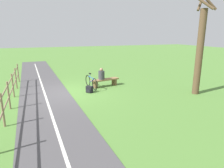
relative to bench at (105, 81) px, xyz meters
name	(u,v)px	position (x,y,z in m)	size (l,w,h in m)	color
ground_plane	(65,93)	(2.52, 0.51, -0.33)	(80.00, 80.00, 0.00)	#548438
paved_path	(55,126)	(3.45, 4.51, -0.32)	(2.53, 36.00, 0.02)	#4C494C
path_centre_line	(55,125)	(3.45, 4.51, -0.31)	(0.10, 32.00, 0.00)	silver
bench	(105,81)	(0.00, 0.00, 0.00)	(1.84, 0.73, 0.47)	#937047
person_seated	(101,75)	(0.24, 0.04, 0.44)	(0.44, 0.44, 0.71)	#38383D
bicycle	(91,82)	(0.91, 0.08, 0.05)	(0.28, 1.77, 0.89)	black
backpack	(89,89)	(1.25, 0.96, -0.15)	(0.40, 0.42, 0.37)	black
fence_roadside	(8,93)	(5.11, 2.13, 0.39)	(0.12, 10.82, 1.23)	#847051
tree_far_right	(200,49)	(-4.10, 3.23, 2.07)	(0.98, 1.07, 5.10)	brown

